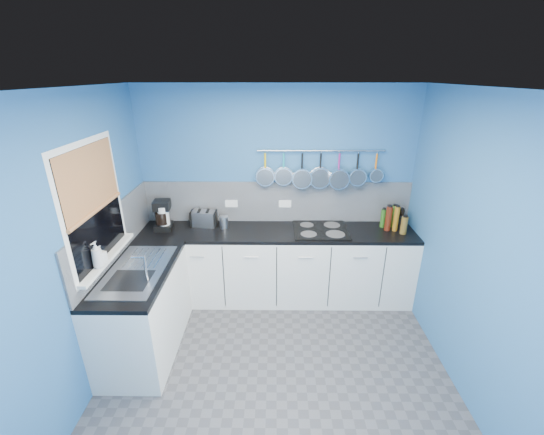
{
  "coord_description": "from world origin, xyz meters",
  "views": [
    {
      "loc": [
        -0.02,
        -2.49,
        2.59
      ],
      "look_at": [
        -0.05,
        0.75,
        1.25
      ],
      "focal_mm": 23.03,
      "sensor_mm": 36.0,
      "label": 1
    }
  ],
  "objects_px": {
    "coffee_maker": "(162,215)",
    "soap_bottle_b": "(100,255)",
    "soap_bottle_a": "(97,255)",
    "paper_towel": "(164,218)",
    "canister": "(224,222)",
    "hob": "(321,230)",
    "toaster": "(204,218)"
  },
  "relations": [
    {
      "from": "coffee_maker",
      "to": "soap_bottle_b",
      "type": "bearing_deg",
      "value": -106.82
    },
    {
      "from": "soap_bottle_a",
      "to": "soap_bottle_b",
      "type": "xyz_separation_m",
      "value": [
        0.0,
        0.05,
        -0.03
      ]
    },
    {
      "from": "soap_bottle_b",
      "to": "coffee_maker",
      "type": "bearing_deg",
      "value": 79.18
    },
    {
      "from": "paper_towel",
      "to": "soap_bottle_b",
      "type": "bearing_deg",
      "value": -101.94
    },
    {
      "from": "soap_bottle_b",
      "to": "canister",
      "type": "relative_size",
      "value": 1.19
    },
    {
      "from": "paper_towel",
      "to": "hob",
      "type": "bearing_deg",
      "value": -0.25
    },
    {
      "from": "coffee_maker",
      "to": "hob",
      "type": "height_order",
      "value": "coffee_maker"
    },
    {
      "from": "soap_bottle_b",
      "to": "paper_towel",
      "type": "relative_size",
      "value": 0.6
    },
    {
      "from": "paper_towel",
      "to": "hob",
      "type": "distance_m",
      "value": 1.82
    },
    {
      "from": "soap_bottle_b",
      "to": "canister",
      "type": "bearing_deg",
      "value": 50.79
    },
    {
      "from": "soap_bottle_a",
      "to": "toaster",
      "type": "bearing_deg",
      "value": 61.78
    },
    {
      "from": "paper_towel",
      "to": "coffee_maker",
      "type": "distance_m",
      "value": 0.04
    },
    {
      "from": "soap_bottle_a",
      "to": "canister",
      "type": "xyz_separation_m",
      "value": [
        0.91,
        1.17,
        -0.2
      ]
    },
    {
      "from": "soap_bottle_b",
      "to": "canister",
      "type": "height_order",
      "value": "soap_bottle_b"
    },
    {
      "from": "soap_bottle_b",
      "to": "coffee_maker",
      "type": "xyz_separation_m",
      "value": [
        0.21,
        1.08,
        -0.06
      ]
    },
    {
      "from": "soap_bottle_a",
      "to": "soap_bottle_b",
      "type": "bearing_deg",
      "value": 90.0
    },
    {
      "from": "canister",
      "to": "hob",
      "type": "relative_size",
      "value": 0.23
    },
    {
      "from": "soap_bottle_a",
      "to": "canister",
      "type": "height_order",
      "value": "soap_bottle_a"
    },
    {
      "from": "soap_bottle_a",
      "to": "toaster",
      "type": "xyz_separation_m",
      "value": [
        0.66,
        1.23,
        -0.18
      ]
    },
    {
      "from": "paper_towel",
      "to": "canister",
      "type": "xyz_separation_m",
      "value": [
        0.69,
        0.05,
        -0.07
      ]
    },
    {
      "from": "soap_bottle_a",
      "to": "soap_bottle_b",
      "type": "height_order",
      "value": "soap_bottle_a"
    },
    {
      "from": "soap_bottle_b",
      "to": "paper_towel",
      "type": "bearing_deg",
      "value": 78.06
    },
    {
      "from": "paper_towel",
      "to": "coffee_maker",
      "type": "bearing_deg",
      "value": 139.14
    },
    {
      "from": "coffee_maker",
      "to": "toaster",
      "type": "height_order",
      "value": "coffee_maker"
    },
    {
      "from": "coffee_maker",
      "to": "paper_towel",
      "type": "bearing_deg",
      "value": -46.86
    },
    {
      "from": "soap_bottle_a",
      "to": "paper_towel",
      "type": "distance_m",
      "value": 1.14
    },
    {
      "from": "soap_bottle_b",
      "to": "toaster",
      "type": "xyz_separation_m",
      "value": [
        0.66,
        1.18,
        -0.14
      ]
    },
    {
      "from": "soap_bottle_a",
      "to": "toaster",
      "type": "relative_size",
      "value": 0.84
    },
    {
      "from": "canister",
      "to": "toaster",
      "type": "bearing_deg",
      "value": 164.66
    },
    {
      "from": "hob",
      "to": "paper_towel",
      "type": "bearing_deg",
      "value": 179.75
    },
    {
      "from": "soap_bottle_a",
      "to": "toaster",
      "type": "distance_m",
      "value": 1.41
    },
    {
      "from": "paper_towel",
      "to": "canister",
      "type": "relative_size",
      "value": 1.99
    }
  ]
}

